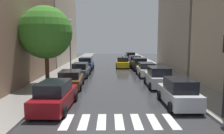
{
  "coord_description": "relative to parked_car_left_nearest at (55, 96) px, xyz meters",
  "views": [
    {
      "loc": [
        -0.51,
        -7.68,
        4.16
      ],
      "look_at": [
        -0.18,
        16.17,
        1.2
      ],
      "focal_mm": 34.4,
      "sensor_mm": 36.0,
      "label": 1
    }
  ],
  "objects": [
    {
      "name": "parked_car_left_third",
      "position": [
        0.01,
        11.78,
        -0.05
      ],
      "size": [
        2.07,
        4.31,
        1.61
      ],
      "rotation": [
        0.0,
        0.0,
        1.55
      ],
      "color": "#474C51",
      "rests_on": "ground"
    },
    {
      "name": "sidewalk_left",
      "position": [
        -2.7,
        18.9,
        -0.73
      ],
      "size": [
        3.0,
        72.0,
        0.15
      ],
      "primitive_type": "cube",
      "color": "gray",
      "rests_on": "ground"
    },
    {
      "name": "taxi_midroad",
      "position": [
        5.38,
        20.19,
        -0.04
      ],
      "size": [
        2.17,
        4.49,
        1.81
      ],
      "rotation": [
        0.0,
        0.0,
        1.54
      ],
      "color": "yellow",
      "rests_on": "ground"
    },
    {
      "name": "parked_car_right_sixth",
      "position": [
        7.57,
        30.34,
        0.03
      ],
      "size": [
        2.15,
        4.55,
        1.8
      ],
      "rotation": [
        0.0,
        0.0,
        1.61
      ],
      "color": "maroon",
      "rests_on": "ground"
    },
    {
      "name": "sidewalk_right",
      "position": [
        10.3,
        18.9,
        -0.73
      ],
      "size": [
        3.0,
        72.0,
        0.15
      ],
      "primitive_type": "cube",
      "color": "gray",
      "rests_on": "ground"
    },
    {
      "name": "ground_plane",
      "position": [
        3.8,
        18.9,
        -0.82
      ],
      "size": [
        28.0,
        72.0,
        0.04
      ],
      "primitive_type": "cube",
      "color": "#2E2E31"
    },
    {
      "name": "parked_car_left_nearest",
      "position": [
        0.0,
        0.0,
        0.0
      ],
      "size": [
        2.2,
        4.82,
        1.72
      ],
      "rotation": [
        0.0,
        0.0,
        1.53
      ],
      "color": "maroon",
      "rests_on": "ground"
    },
    {
      "name": "street_tree_left",
      "position": [
        -2.32,
        6.52,
        4.05
      ],
      "size": [
        4.67,
        4.67,
        7.05
      ],
      "color": "#513823",
      "rests_on": "sidewalk_left"
    },
    {
      "name": "parked_car_left_second",
      "position": [
        -0.13,
        5.97,
        -0.08
      ],
      "size": [
        2.31,
        4.37,
        1.53
      ],
      "rotation": [
        0.0,
        0.0,
        1.61
      ],
      "color": "brown",
      "rests_on": "ground"
    },
    {
      "name": "parked_car_right_fourth",
      "position": [
        7.59,
        17.55,
        -0.0
      ],
      "size": [
        2.25,
        4.18,
        1.71
      ],
      "rotation": [
        0.0,
        0.0,
        1.61
      ],
      "color": "black",
      "rests_on": "ground"
    },
    {
      "name": "lamp_post_left",
      "position": [
        -1.75,
        15.2,
        3.2
      ],
      "size": [
        0.6,
        0.28,
        6.66
      ],
      "color": "#595B60",
      "rests_on": "sidewalk_left"
    },
    {
      "name": "building_right_mid",
      "position": [
        14.8,
        17.59,
        8.02
      ],
      "size": [
        6.0,
        14.7,
        17.64
      ],
      "primitive_type": "cube",
      "color": "#9E9384",
      "rests_on": "ground"
    },
    {
      "name": "crosswalk_stripes",
      "position": [
        3.8,
        -2.16,
        -0.8
      ],
      "size": [
        5.85,
        2.2,
        0.01
      ],
      "color": "silver",
      "rests_on": "ground"
    },
    {
      "name": "parked_car_right_fifth",
      "position": [
        7.69,
        23.72,
        -0.06
      ],
      "size": [
        2.23,
        4.78,
        1.56
      ],
      "rotation": [
        0.0,
        0.0,
        1.59
      ],
      "color": "navy",
      "rests_on": "ground"
    },
    {
      "name": "building_left_mid",
      "position": [
        -7.2,
        27.45,
        9.93
      ],
      "size": [
        6.0,
        19.1,
        21.46
      ],
      "primitive_type": "cube",
      "color": "#B2A38C",
      "rests_on": "ground"
    },
    {
      "name": "parked_car_right_third",
      "position": [
        7.68,
        12.19,
        -0.06
      ],
      "size": [
        2.11,
        4.44,
        1.58
      ],
      "rotation": [
        0.0,
        0.0,
        1.56
      ],
      "color": "silver",
      "rests_on": "ground"
    },
    {
      "name": "parked_car_right_nearest",
      "position": [
        7.74,
        0.51,
        0.02
      ],
      "size": [
        1.98,
        4.17,
        1.77
      ],
      "rotation": [
        0.0,
        0.0,
        1.57
      ],
      "color": "#B2B7BF",
      "rests_on": "ground"
    },
    {
      "name": "parked_car_right_second",
      "position": [
        7.77,
        6.33,
        0.04
      ],
      "size": [
        2.21,
        4.36,
        1.81
      ],
      "rotation": [
        0.0,
        0.0,
        1.55
      ],
      "color": "#B2B7BF",
      "rests_on": "ground"
    },
    {
      "name": "parked_car_left_fourth",
      "position": [
        -0.03,
        17.69,
        0.02
      ],
      "size": [
        2.15,
        4.25,
        1.77
      ],
      "rotation": [
        0.0,
        0.0,
        1.56
      ],
      "color": "navy",
      "rests_on": "ground"
    }
  ]
}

